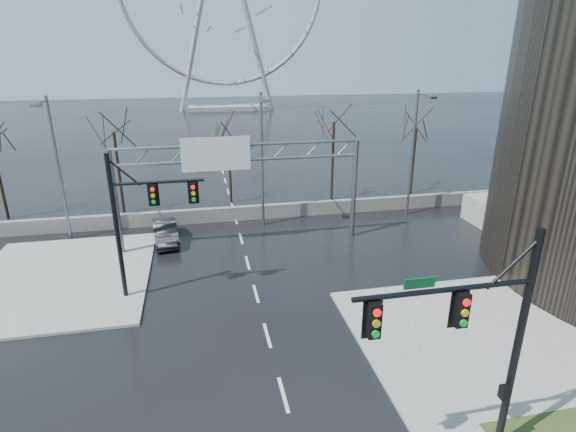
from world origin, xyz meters
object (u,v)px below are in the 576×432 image
object	(u,v)px
signal_mast_far	(138,213)
sign_gantry	(234,173)
signal_mast_near	(481,332)
car	(165,232)

from	to	relation	value
signal_mast_far	sign_gantry	distance (m)	8.14
signal_mast_near	car	distance (m)	23.44
signal_mast_near	sign_gantry	xyz separation A→B (m)	(-5.52, 19.00, 0.31)
sign_gantry	car	world-z (taller)	sign_gantry
signal_mast_far	sign_gantry	xyz separation A→B (m)	(5.49, 6.00, 0.35)
signal_mast_near	car	xyz separation A→B (m)	(-10.39, 20.60, -4.12)
sign_gantry	car	xyz separation A→B (m)	(-4.88, 1.60, -4.43)
signal_mast_far	sign_gantry	bearing A→B (deg)	47.53
signal_mast_far	sign_gantry	size ratio (longest dim) A/B	0.49
signal_mast_near	sign_gantry	distance (m)	19.79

